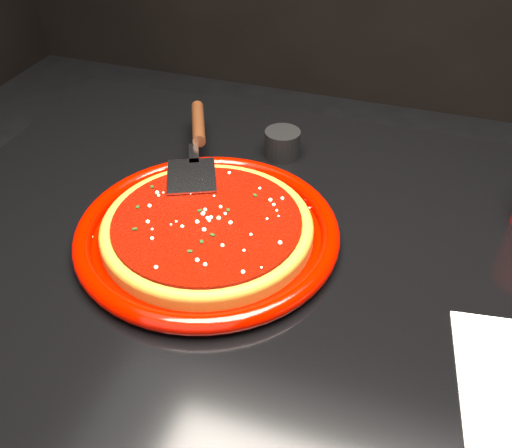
{
  "coord_description": "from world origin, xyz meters",
  "views": [
    {
      "loc": [
        0.09,
        -0.56,
        1.26
      ],
      "look_at": [
        -0.11,
        0.02,
        0.77
      ],
      "focal_mm": 40.0,
      "sensor_mm": 36.0,
      "label": 1
    }
  ],
  "objects_px": {
    "table": "(310,422)",
    "ramekin": "(282,144)",
    "plate": "(208,232)",
    "pizza_server": "(196,145)"
  },
  "relations": [
    {
      "from": "table",
      "to": "pizza_server",
      "type": "bearing_deg",
      "value": 148.68
    },
    {
      "from": "plate",
      "to": "pizza_server",
      "type": "relative_size",
      "value": 1.2
    },
    {
      "from": "table",
      "to": "ramekin",
      "type": "bearing_deg",
      "value": 119.37
    },
    {
      "from": "table",
      "to": "ramekin",
      "type": "distance_m",
      "value": 0.48
    },
    {
      "from": "plate",
      "to": "ramekin",
      "type": "height_order",
      "value": "ramekin"
    },
    {
      "from": "table",
      "to": "pizza_server",
      "type": "height_order",
      "value": "pizza_server"
    },
    {
      "from": "plate",
      "to": "pizza_server",
      "type": "xyz_separation_m",
      "value": [
        -0.08,
        0.16,
        0.03
      ]
    },
    {
      "from": "plate",
      "to": "pizza_server",
      "type": "bearing_deg",
      "value": 117.57
    },
    {
      "from": "table",
      "to": "plate",
      "type": "distance_m",
      "value": 0.42
    },
    {
      "from": "table",
      "to": "ramekin",
      "type": "height_order",
      "value": "ramekin"
    }
  ]
}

